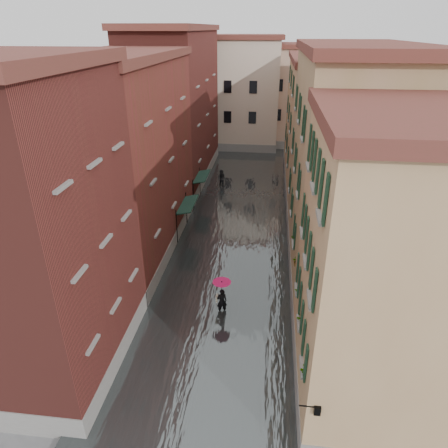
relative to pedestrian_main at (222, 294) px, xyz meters
The scene contains 16 objects.
ground 2.57m from the pedestrian_main, 94.51° to the right, with size 120.00×120.00×0.00m, color #515153.
floodwater 10.86m from the pedestrian_main, 90.93° to the left, with size 10.00×60.00×0.20m, color #3D4344.
building_left_near 9.81m from the pedestrian_main, 149.60° to the right, with size 6.00×8.00×13.00m, color maroon.
building_left_mid 11.05m from the pedestrian_main, 136.57° to the left, with size 6.00×14.00×12.50m, color maroon.
building_left_far 23.64m from the pedestrian_main, 108.22° to the left, with size 6.00×16.00×14.00m, color maroon.
building_right_near 9.17m from the pedestrian_main, 31.66° to the right, with size 6.00×8.00×11.50m, color tan.
building_right_mid 10.94m from the pedestrian_main, 44.86° to the left, with size 6.00×14.00×13.00m, color tan.
building_right_far 23.26m from the pedestrian_main, 72.61° to the left, with size 6.00×16.00×11.50m, color tan.
building_end_cream 36.31m from the pedestrian_main, 95.07° to the left, with size 12.00×9.00×13.00m, color beige.
building_end_pink 38.53m from the pedestrian_main, 81.24° to the left, with size 10.00×9.00×12.00m, color tan.
awning_near 9.72m from the pedestrian_main, 112.28° to the left, with size 1.09×3.40×2.80m.
awning_far 15.60m from the pedestrian_main, 103.60° to the left, with size 1.09×3.35×2.80m.
wall_lantern 9.36m from the pedestrian_main, 63.15° to the right, with size 0.71×0.22×0.35m.
window_planters 4.87m from the pedestrian_main, 24.65° to the right, with size 0.59×10.88×0.84m.
pedestrian_main is the anchor object (origin of this frame).
pedestrian_far 19.39m from the pedestrian_main, 97.07° to the left, with size 0.88×0.68×1.80m, color #232325.
Camera 1 is at (2.39, -15.31, 14.20)m, focal length 32.00 mm.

